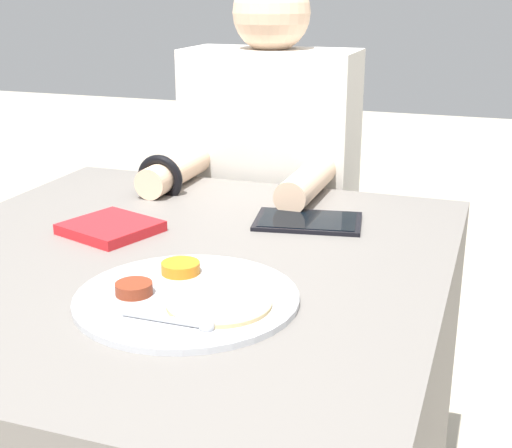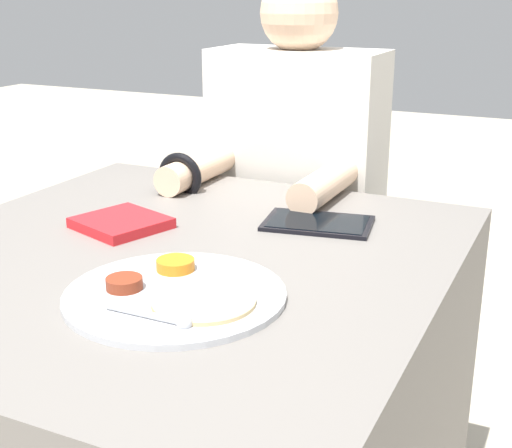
# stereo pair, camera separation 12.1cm
# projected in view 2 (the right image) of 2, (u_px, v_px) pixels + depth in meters

# --- Properties ---
(dining_table) EXTENTS (0.96, 1.02, 0.73)m
(dining_table) POSITION_uv_depth(u_px,v_px,m) (176.00, 429.00, 1.38)
(dining_table) COLOR slate
(dining_table) RESTS_ON ground_plane
(thali_tray) EXTENTS (0.34, 0.34, 0.03)m
(thali_tray) POSITION_uv_depth(u_px,v_px,m) (176.00, 294.00, 1.07)
(thali_tray) COLOR #B7BABF
(thali_tray) RESTS_ON dining_table
(red_notebook) EXTENTS (0.19, 0.19, 0.02)m
(red_notebook) POSITION_uv_depth(u_px,v_px,m) (121.00, 224.00, 1.38)
(red_notebook) COLOR silver
(red_notebook) RESTS_ON dining_table
(tablet_device) EXTENTS (0.23, 0.17, 0.01)m
(tablet_device) POSITION_uv_depth(u_px,v_px,m) (318.00, 223.00, 1.40)
(tablet_device) COLOR black
(tablet_device) RESTS_ON dining_table
(person_diner) EXTENTS (0.43, 0.47, 1.21)m
(person_diner) POSITION_uv_depth(u_px,v_px,m) (294.00, 231.00, 1.87)
(person_diner) COLOR black
(person_diner) RESTS_ON ground_plane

